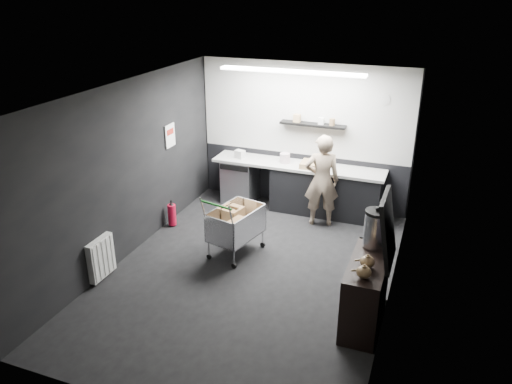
% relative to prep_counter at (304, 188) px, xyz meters
% --- Properties ---
extents(floor, '(5.50, 5.50, 0.00)m').
position_rel_prep_counter_xyz_m(floor, '(-0.14, -2.42, -0.46)').
color(floor, black).
rests_on(floor, ground).
extents(ceiling, '(5.50, 5.50, 0.00)m').
position_rel_prep_counter_xyz_m(ceiling, '(-0.14, -2.42, 2.24)').
color(ceiling, silver).
rests_on(ceiling, wall_back).
extents(wall_back, '(5.50, 0.00, 5.50)m').
position_rel_prep_counter_xyz_m(wall_back, '(-0.14, 0.33, 0.89)').
color(wall_back, black).
rests_on(wall_back, floor).
extents(wall_front, '(5.50, 0.00, 5.50)m').
position_rel_prep_counter_xyz_m(wall_front, '(-0.14, -5.17, 0.89)').
color(wall_front, black).
rests_on(wall_front, floor).
extents(wall_left, '(0.00, 5.50, 5.50)m').
position_rel_prep_counter_xyz_m(wall_left, '(-2.14, -2.42, 0.89)').
color(wall_left, black).
rests_on(wall_left, floor).
extents(wall_right, '(0.00, 5.50, 5.50)m').
position_rel_prep_counter_xyz_m(wall_right, '(1.86, -2.42, 0.89)').
color(wall_right, black).
rests_on(wall_right, floor).
extents(kitchen_wall_panel, '(3.95, 0.02, 1.70)m').
position_rel_prep_counter_xyz_m(kitchen_wall_panel, '(-0.14, 0.31, 1.39)').
color(kitchen_wall_panel, beige).
rests_on(kitchen_wall_panel, wall_back).
extents(dado_panel, '(3.95, 0.02, 1.00)m').
position_rel_prep_counter_xyz_m(dado_panel, '(-0.14, 0.31, 0.04)').
color(dado_panel, black).
rests_on(dado_panel, wall_back).
extents(floating_shelf, '(1.20, 0.22, 0.04)m').
position_rel_prep_counter_xyz_m(floating_shelf, '(0.06, 0.20, 1.16)').
color(floating_shelf, black).
rests_on(floating_shelf, wall_back).
extents(wall_clock, '(0.20, 0.03, 0.20)m').
position_rel_prep_counter_xyz_m(wall_clock, '(1.26, 0.30, 1.69)').
color(wall_clock, silver).
rests_on(wall_clock, wall_back).
extents(poster, '(0.02, 0.30, 0.40)m').
position_rel_prep_counter_xyz_m(poster, '(-2.12, -1.12, 1.09)').
color(poster, white).
rests_on(poster, wall_left).
extents(poster_red_band, '(0.02, 0.22, 0.10)m').
position_rel_prep_counter_xyz_m(poster_red_band, '(-2.11, -1.12, 1.16)').
color(poster_red_band, '#B42116').
rests_on(poster_red_band, poster).
extents(radiator, '(0.10, 0.50, 0.60)m').
position_rel_prep_counter_xyz_m(radiator, '(-2.08, -3.32, -0.11)').
color(radiator, silver).
rests_on(radiator, wall_left).
extents(ceiling_strip, '(2.40, 0.20, 0.04)m').
position_rel_prep_counter_xyz_m(ceiling_strip, '(-0.14, -0.57, 2.21)').
color(ceiling_strip, white).
rests_on(ceiling_strip, ceiling).
extents(prep_counter, '(3.20, 0.61, 0.90)m').
position_rel_prep_counter_xyz_m(prep_counter, '(0.00, 0.00, 0.00)').
color(prep_counter, black).
rests_on(prep_counter, floor).
extents(person, '(0.69, 0.55, 1.65)m').
position_rel_prep_counter_xyz_m(person, '(0.43, -0.45, 0.37)').
color(person, beige).
rests_on(person, floor).
extents(shopping_cart, '(0.76, 1.06, 1.04)m').
position_rel_prep_counter_xyz_m(shopping_cart, '(-0.56, -1.94, 0.04)').
color(shopping_cart, silver).
rests_on(shopping_cart, floor).
extents(sideboard, '(0.50, 1.17, 1.75)m').
position_rel_prep_counter_xyz_m(sideboard, '(1.64, -2.93, 0.10)').
color(sideboard, black).
rests_on(sideboard, floor).
extents(fire_extinguisher, '(0.14, 0.14, 0.47)m').
position_rel_prep_counter_xyz_m(fire_extinguisher, '(-1.99, -1.46, -0.23)').
color(fire_extinguisher, '#B70C28').
rests_on(fire_extinguisher, floor).
extents(cardboard_box, '(0.50, 0.39, 0.10)m').
position_rel_prep_counter_xyz_m(cardboard_box, '(0.20, -0.05, 0.49)').
color(cardboard_box, '#9B7C52').
rests_on(cardboard_box, prep_counter).
extents(pink_tub, '(0.18, 0.18, 0.18)m').
position_rel_prep_counter_xyz_m(pink_tub, '(-0.38, 0.00, 0.53)').
color(pink_tub, beige).
rests_on(pink_tub, prep_counter).
extents(white_container, '(0.20, 0.18, 0.15)m').
position_rel_prep_counter_xyz_m(white_container, '(-1.26, -0.05, 0.52)').
color(white_container, silver).
rests_on(white_container, prep_counter).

